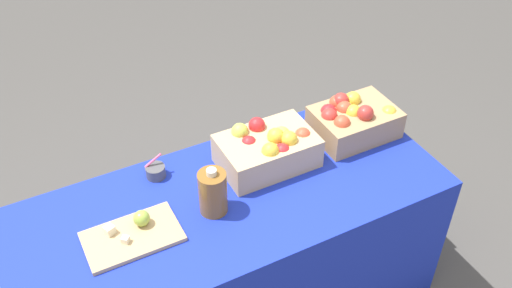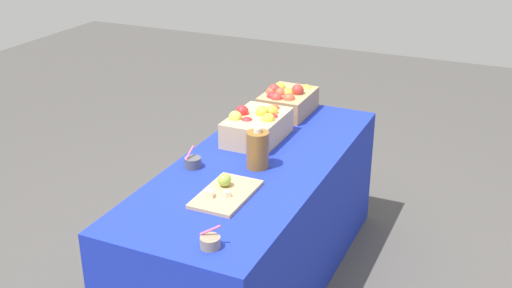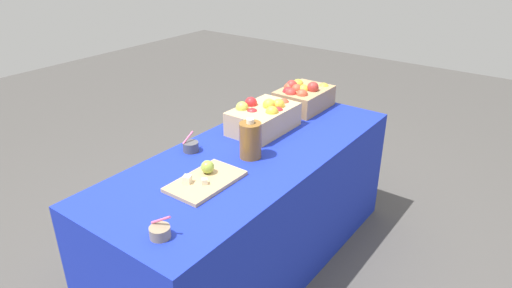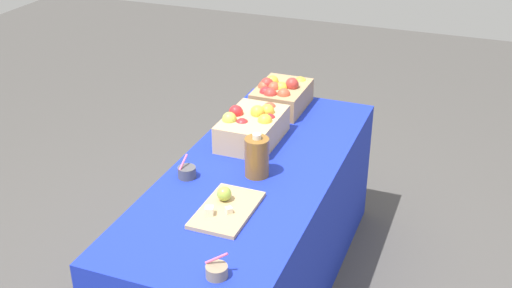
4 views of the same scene
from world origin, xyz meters
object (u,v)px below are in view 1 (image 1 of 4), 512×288
object	(u,v)px
apple_crate_middle	(268,149)
cider_jug	(213,192)
sample_bowl_mid	(156,171)
apple_crate_left	(353,119)
cutting_board_front	(133,234)

from	to	relation	value
apple_crate_middle	cider_jug	world-z (taller)	cider_jug
sample_bowl_mid	cider_jug	distance (m)	0.34
apple_crate_left	cider_jug	bearing A→B (deg)	-168.69
sample_bowl_mid	cider_jug	world-z (taller)	cider_jug
apple_crate_middle	cutting_board_front	world-z (taller)	apple_crate_middle
apple_crate_middle	sample_bowl_mid	size ratio (longest dim) A/B	4.00
apple_crate_left	apple_crate_middle	bearing A→B (deg)	-179.21
sample_bowl_mid	apple_crate_left	bearing A→B (deg)	-8.80
cutting_board_front	cider_jug	world-z (taller)	cider_jug
cider_jug	apple_crate_middle	bearing A→B (deg)	24.41
apple_crate_middle	cider_jug	bearing A→B (deg)	-155.59
apple_crate_left	cutting_board_front	bearing A→B (deg)	-172.63
apple_crate_middle	cider_jug	distance (m)	0.36
cutting_board_front	sample_bowl_mid	distance (m)	0.35
apple_crate_middle	sample_bowl_mid	xyz separation A→B (m)	(-0.47, 0.15, -0.06)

